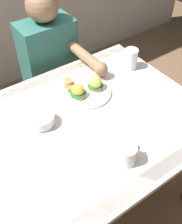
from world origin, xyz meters
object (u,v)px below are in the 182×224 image
eggs_benedict_plate (85,89)px  water_glass_near (131,60)px  coffee_mug (127,154)px  fruit_bowl (42,120)px  diner_person (52,66)px  fork (110,132)px  dining_table (82,137)px

eggs_benedict_plate → water_glass_near: 0.35m
eggs_benedict_plate → coffee_mug: bearing=-103.3°
fruit_bowl → diner_person: bearing=57.1°
fork → water_glass_near: (0.41, 0.33, 0.05)m
fruit_bowl → coffee_mug: size_ratio=1.08×
dining_table → eggs_benedict_plate: size_ratio=4.44×
fork → dining_table: bearing=120.5°
dining_table → water_glass_near: 0.55m
dining_table → eggs_benedict_plate: eggs_benedict_plate is taller
dining_table → fruit_bowl: (-0.16, 0.10, 0.14)m
eggs_benedict_plate → diner_person: size_ratio=0.24×
eggs_benedict_plate → water_glass_near: bearing=6.7°
diner_person → eggs_benedict_plate: bearing=-93.9°
fruit_bowl → dining_table: bearing=-32.7°
diner_person → fruit_bowl: bearing=-122.9°
water_glass_near → fork: bearing=-141.1°
coffee_mug → eggs_benedict_plate: bearing=76.7°
dining_table → fork: fork is taller
eggs_benedict_plate → fork: eggs_benedict_plate is taller
eggs_benedict_plate → fruit_bowl: 0.30m
eggs_benedict_plate → diner_person: bearing=86.1°
eggs_benedict_plate → fruit_bowl: bearing=-167.2°
fruit_bowl → fork: 0.32m
coffee_mug → fork: bearing=75.3°
coffee_mug → water_glass_near: bearing=47.6°
coffee_mug → water_glass_near: 0.67m
dining_table → coffee_mug: size_ratio=10.76×
fruit_bowl → fork: fruit_bowl is taller
coffee_mug → fork: coffee_mug is taller
dining_table → fruit_bowl: fruit_bowl is taller
fork → diner_person: 0.74m
dining_table → fork: bearing=-59.5°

